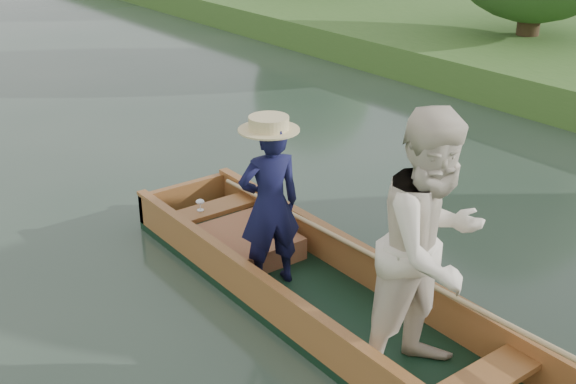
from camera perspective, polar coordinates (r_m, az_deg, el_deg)
ground at (r=6.33m, az=3.32°, el=-9.66°), size 120.00×120.00×0.00m
punt at (r=5.66m, az=6.05°, el=-5.17°), size 1.12×5.00×2.12m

